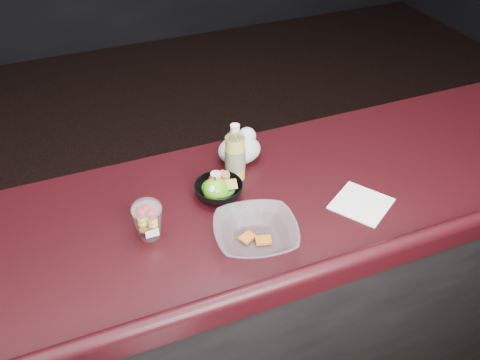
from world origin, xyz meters
The scene contains 8 objects.
counter centered at (0.00, 0.30, 0.51)m, with size 4.06×0.71×1.02m.
lemonade_bottle centered at (0.03, 0.43, 1.10)m, with size 0.07×0.07×0.20m.
fruit_cup centered at (-0.30, 0.27, 1.08)m, with size 0.09×0.09×0.12m.
green_apple centered at (-0.07, 0.35, 1.06)m, with size 0.08×0.08×0.08m.
plastic_bag centered at (0.08, 0.52, 1.07)m, with size 0.15×0.12×0.11m.
snack_bowl centered at (-0.05, 0.36, 1.05)m, with size 0.17×0.17×0.08m.
takeout_bowl centered at (-0.03, 0.13, 1.05)m, with size 0.28×0.28×0.06m.
paper_napkin centered at (0.34, 0.16, 1.02)m, with size 0.16×0.16×0.00m, color white.
Camera 1 is at (-0.49, -0.87, 2.09)m, focal length 40.00 mm.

